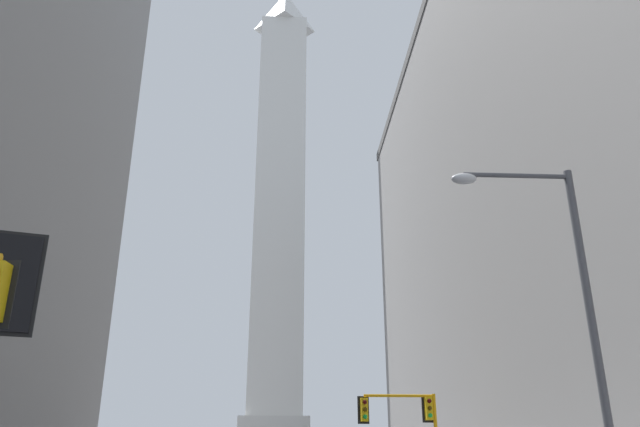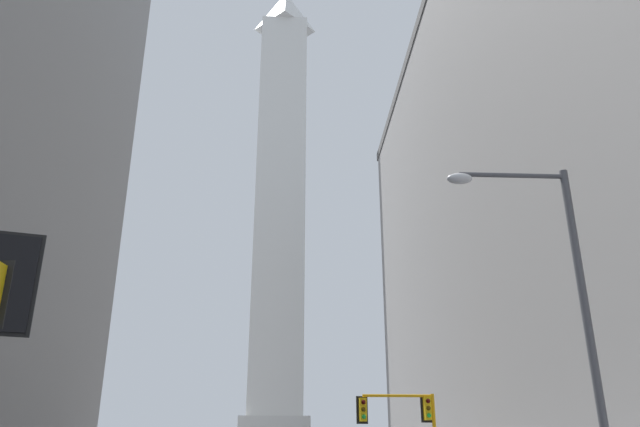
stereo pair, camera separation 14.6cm
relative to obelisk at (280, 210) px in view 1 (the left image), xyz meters
The scene contains 4 objects.
building_right 52.51m from the obelisk, 64.80° to the right, with size 19.90×56.23×34.84m.
obelisk is the anchor object (origin of this frame).
traffic_light_mid_right 57.68m from the obelisk, 81.29° to the right, with size 4.02×0.52×5.15m.
street_lamp 72.92m from the obelisk, 83.24° to the right, with size 3.09×0.36×8.81m.
Camera 1 is at (1.32, -2.96, 1.97)m, focal length 35.00 mm.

